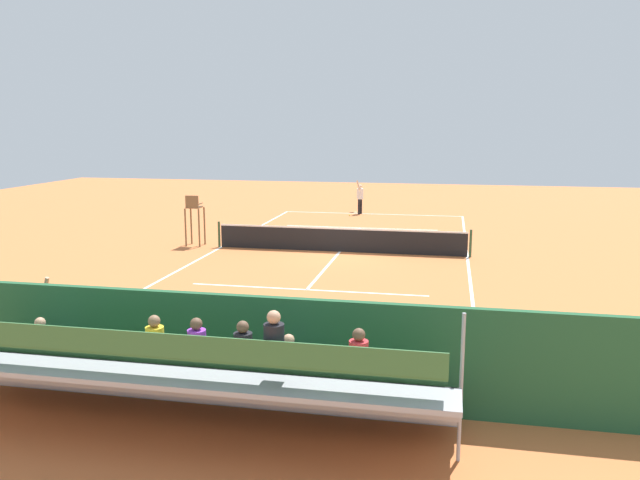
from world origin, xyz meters
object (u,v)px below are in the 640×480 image
(umpire_chair, at_px, (194,215))
(tennis_racket, at_px, (356,212))
(tennis_net, at_px, (340,239))
(equipment_bag, at_px, (268,378))
(tennis_player, at_px, (360,196))
(line_judge, at_px, (39,321))
(bleacher_stand, at_px, (189,376))
(tennis_ball_near, at_px, (349,215))
(courtside_bench, at_px, (373,365))

(umpire_chair, bearing_deg, tennis_racket, -114.56)
(tennis_net, height_order, equipment_bag, tennis_net)
(tennis_net, bearing_deg, tennis_player, -86.25)
(tennis_net, xyz_separation_m, tennis_racket, (1.03, -11.36, -0.49))
(equipment_bag, xyz_separation_m, tennis_racket, (1.91, -24.76, -0.16))
(umpire_chair, relative_size, equipment_bag, 2.38)
(tennis_player, bearing_deg, tennis_net, 93.75)
(tennis_racket, height_order, line_judge, line_judge)
(line_judge, bearing_deg, tennis_racket, -97.04)
(bleacher_stand, bearing_deg, tennis_ball_near, -87.15)
(tennis_net, relative_size, bleacher_stand, 1.14)
(line_judge, bearing_deg, tennis_player, -97.92)
(line_judge, bearing_deg, umpire_chair, -81.07)
(umpire_chair, xyz_separation_m, line_judge, (-2.11, 13.44, -0.30))
(umpire_chair, bearing_deg, courtside_bench, 124.38)
(bleacher_stand, bearing_deg, equipment_bag, -112.34)
(bleacher_stand, distance_m, tennis_ball_near, 25.49)
(equipment_bag, height_order, line_judge, line_judge)
(tennis_net, bearing_deg, tennis_ball_near, -83.27)
(courtside_bench, height_order, tennis_player, tennis_player)
(tennis_ball_near, height_order, line_judge, line_judge)
(tennis_player, distance_m, line_judge, 24.50)
(tennis_net, distance_m, tennis_racket, 11.42)
(tennis_player, bearing_deg, equipment_bag, 93.74)
(tennis_ball_near, bearing_deg, equipment_bag, 95.03)
(tennis_net, height_order, courtside_bench, tennis_net)
(bleacher_stand, relative_size, tennis_racket, 16.48)
(courtside_bench, bearing_deg, bleacher_stand, 36.10)
(tennis_ball_near, bearing_deg, bleacher_stand, 92.85)
(bleacher_stand, xyz_separation_m, line_judge, (4.16, -1.97, 0.08))
(umpire_chair, bearing_deg, tennis_player, -116.85)
(equipment_bag, distance_m, tennis_racket, 24.84)
(umpire_chair, relative_size, tennis_player, 1.11)
(bleacher_stand, height_order, equipment_bag, bleacher_stand)
(courtside_bench, xyz_separation_m, tennis_ball_near, (4.11, -23.37, -0.53))
(tennis_net, relative_size, equipment_bag, 11.44)
(equipment_bag, xyz_separation_m, tennis_player, (1.59, -24.29, 0.84))
(tennis_net, xyz_separation_m, bleacher_stand, (-0.08, 15.35, 0.43))
(bleacher_stand, xyz_separation_m, equipment_bag, (-0.80, -1.95, -0.75))
(courtside_bench, height_order, tennis_racket, courtside_bench)
(bleacher_stand, xyz_separation_m, tennis_racket, (1.11, -26.71, -0.92))
(equipment_bag, height_order, tennis_racket, equipment_bag)
(courtside_bench, distance_m, line_judge, 7.02)
(umpire_chair, height_order, courtside_bench, umpire_chair)
(tennis_ball_near, bearing_deg, tennis_player, -120.82)
(bleacher_stand, distance_m, tennis_racket, 26.75)
(courtside_bench, xyz_separation_m, tennis_player, (3.63, -24.17, 0.46))
(tennis_racket, bearing_deg, tennis_net, 95.20)
(tennis_racket, bearing_deg, umpire_chair, 65.44)
(equipment_bag, bearing_deg, tennis_racket, -85.59)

